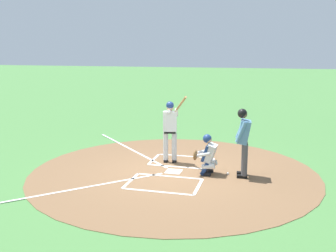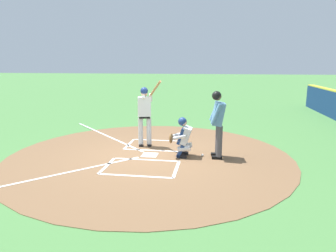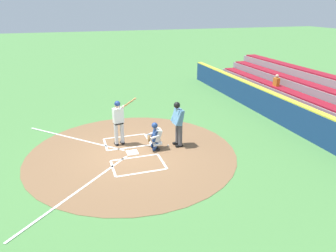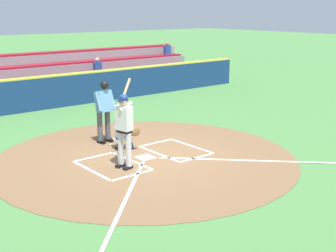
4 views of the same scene
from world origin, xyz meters
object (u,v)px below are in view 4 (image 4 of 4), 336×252
(catcher, at_px, (124,130))
(batter, at_px, (124,125))
(plate_umpire, at_px, (104,107))
(baseball, at_px, (111,145))

(catcher, bearing_deg, batter, 56.31)
(batter, height_order, catcher, batter)
(plate_umpire, xyz_separation_m, baseball, (0.06, 0.40, -1.04))
(batter, height_order, baseball, batter)
(batter, relative_size, baseball, 28.76)
(catcher, bearing_deg, plate_umpire, -87.29)
(catcher, xyz_separation_m, baseball, (0.10, -0.56, -0.55))
(batter, height_order, plate_umpire, batter)
(batter, bearing_deg, plate_umpire, -109.82)
(baseball, bearing_deg, batter, 67.81)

